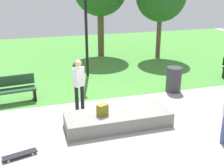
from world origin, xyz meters
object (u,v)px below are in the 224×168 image
(trash_bin, at_px, (174,79))
(skateboard_spare, at_px, (20,154))
(backpack_on_ledge, at_px, (102,110))
(skater_watching, at_px, (79,81))
(lamp_post, at_px, (86,6))
(park_bench_by_oak, at_px, (11,89))
(concrete_ledge, at_px, (118,119))

(trash_bin, bearing_deg, skateboard_spare, -153.26)
(skateboard_spare, height_order, trash_bin, trash_bin)
(backpack_on_ledge, relative_size, trash_bin, 0.34)
(backpack_on_ledge, height_order, skater_watching, skater_watching)
(skateboard_spare, bearing_deg, lamp_post, 63.09)
(skateboard_spare, xyz_separation_m, lamp_post, (2.77, 5.46, 2.90))
(backpack_on_ledge, distance_m, park_bench_by_oak, 3.63)
(park_bench_by_oak, height_order, trash_bin, trash_bin)
(park_bench_by_oak, relative_size, lamp_post, 0.33)
(skateboard_spare, height_order, lamp_post, lamp_post)
(skateboard_spare, distance_m, park_bench_by_oak, 3.44)
(skateboard_spare, bearing_deg, trash_bin, 26.74)
(park_bench_by_oak, height_order, lamp_post, lamp_post)
(skater_watching, relative_size, lamp_post, 0.33)
(concrete_ledge, relative_size, park_bench_by_oak, 1.84)
(backpack_on_ledge, height_order, park_bench_by_oak, park_bench_by_oak)
(backpack_on_ledge, bearing_deg, park_bench_by_oak, -68.10)
(concrete_ledge, distance_m, trash_bin, 3.43)
(skateboard_spare, distance_m, lamp_post, 6.77)
(park_bench_by_oak, xyz_separation_m, lamp_post, (3.05, 2.05, 2.48))
(skateboard_spare, bearing_deg, concrete_ledge, 16.73)
(concrete_ledge, bearing_deg, lamp_post, 89.15)
(concrete_ledge, xyz_separation_m, skater_watching, (-0.86, 1.39, 0.77))
(trash_bin, bearing_deg, concrete_ledge, -145.00)
(concrete_ledge, relative_size, trash_bin, 3.23)
(concrete_ledge, xyz_separation_m, backpack_on_ledge, (-0.46, -0.01, 0.36))
(backpack_on_ledge, bearing_deg, skateboard_spare, -2.48)
(backpack_on_ledge, distance_m, skater_watching, 1.51)
(concrete_ledge, relative_size, backpack_on_ledge, 9.42)
(skater_watching, distance_m, lamp_post, 3.93)
(backpack_on_ledge, bearing_deg, concrete_ledge, 159.15)
(park_bench_by_oak, bearing_deg, lamp_post, 33.90)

